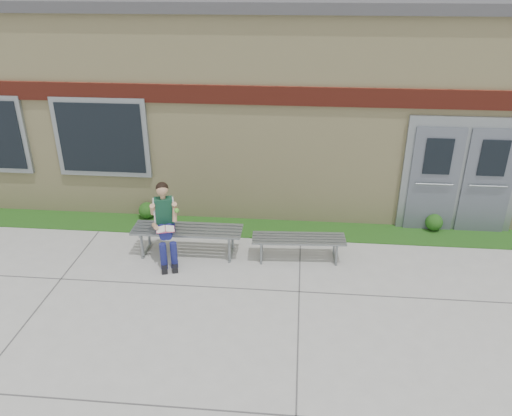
# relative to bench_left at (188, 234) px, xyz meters

# --- Properties ---
(ground) EXTENTS (80.00, 80.00, 0.00)m
(ground) POSITION_rel_bench_left_xyz_m (1.04, -1.53, -0.39)
(ground) COLOR #9E9E99
(ground) RESTS_ON ground
(grass_strip) EXTENTS (16.00, 0.80, 0.02)m
(grass_strip) POSITION_rel_bench_left_xyz_m (1.04, 1.07, -0.38)
(grass_strip) COLOR #1C4412
(grass_strip) RESTS_ON ground
(school_building) EXTENTS (16.20, 6.22, 4.20)m
(school_building) POSITION_rel_bench_left_xyz_m (1.04, 4.45, 1.71)
(school_building) COLOR beige
(school_building) RESTS_ON ground
(bench_left) EXTENTS (1.97, 0.56, 0.51)m
(bench_left) POSITION_rel_bench_left_xyz_m (0.00, 0.00, 0.00)
(bench_left) COLOR gray
(bench_left) RESTS_ON ground
(bench_right) EXTENTS (1.67, 0.55, 0.43)m
(bench_right) POSITION_rel_bench_left_xyz_m (2.00, 0.00, -0.06)
(bench_right) COLOR gray
(bench_right) RESTS_ON ground
(girl) EXTENTS (0.58, 0.86, 1.42)m
(girl) POSITION_rel_bench_left_xyz_m (-0.33, -0.21, 0.36)
(girl) COLOR navy
(girl) RESTS_ON ground
(shrub_mid) EXTENTS (0.34, 0.34, 0.34)m
(shrub_mid) POSITION_rel_bench_left_xyz_m (-1.16, 1.32, -0.20)
(shrub_mid) COLOR #1C4412
(shrub_mid) RESTS_ON grass_strip
(shrub_east) EXTENTS (0.34, 0.34, 0.34)m
(shrub_east) POSITION_rel_bench_left_xyz_m (4.66, 1.32, -0.21)
(shrub_east) COLOR #1C4412
(shrub_east) RESTS_ON grass_strip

